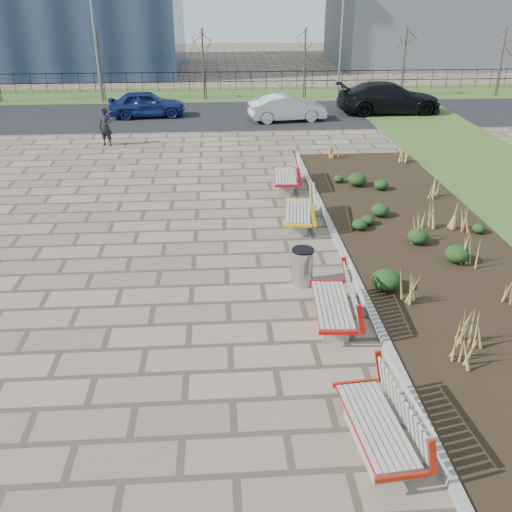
{
  "coord_description": "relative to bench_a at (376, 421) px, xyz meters",
  "views": [
    {
      "loc": [
        0.71,
        -8.62,
        6.58
      ],
      "look_at": [
        1.5,
        3.0,
        0.9
      ],
      "focal_mm": 40.0,
      "sensor_mm": 36.0,
      "label": 1
    }
  ],
  "objects": [
    {
      "name": "pedestrian",
      "position": [
        -7.11,
        18.39,
        0.32
      ],
      "size": [
        0.68,
        0.54,
        1.64
      ],
      "primitive_type": "imported",
      "rotation": [
        0.0,
        0.0,
        -0.29
      ],
      "color": "black",
      "rests_on": "ground"
    },
    {
      "name": "tree_d",
      "position": [
        3.0,
        28.55,
        1.54
      ],
      "size": [
        1.4,
        1.4,
        4.0
      ],
      "primitive_type": null,
      "color": "#4C3D2D",
      "rests_on": "grass_verge_far"
    },
    {
      "name": "tree_e",
      "position": [
        9.0,
        28.55,
        1.54
      ],
      "size": [
        1.4,
        1.4,
        4.0
      ],
      "primitive_type": null,
      "color": "#4C3D2D",
      "rests_on": "grass_verge_far"
    },
    {
      "name": "lamp_east",
      "position": [
        5.0,
        28.05,
        2.54
      ],
      "size": [
        0.24,
        0.6,
        6.0
      ],
      "primitive_type": null,
      "color": "gray",
      "rests_on": "grass_verge_far"
    },
    {
      "name": "tree_f",
      "position": [
        15.0,
        28.55,
        1.54
      ],
      "size": [
        1.4,
        1.4,
        4.0
      ],
      "primitive_type": null,
      "color": "#4C3D2D",
      "rests_on": "grass_verge_far"
    },
    {
      "name": "ground",
      "position": [
        -3.0,
        2.05,
        -0.5
      ],
      "size": [
        120.0,
        120.0,
        0.0
      ],
      "primitive_type": "plane",
      "color": "#7F6D57",
      "rests_on": "ground"
    },
    {
      "name": "tree_b",
      "position": [
        -9.0,
        28.55,
        1.54
      ],
      "size": [
        1.4,
        1.4,
        4.0
      ],
      "primitive_type": null,
      "color": "#4C3D2D",
      "rests_on": "grass_verge_far"
    },
    {
      "name": "road",
      "position": [
        -3.0,
        24.05,
        -0.49
      ],
      "size": [
        80.0,
        7.0,
        0.02
      ],
      "primitive_type": "cube",
      "color": "black",
      "rests_on": "ground"
    },
    {
      "name": "grass_verge_far",
      "position": [
        -3.0,
        30.05,
        -0.48
      ],
      "size": [
        80.0,
        5.0,
        0.04
      ],
      "primitive_type": "cube",
      "color": "#33511E",
      "rests_on": "ground"
    },
    {
      "name": "railing_fence",
      "position": [
        -3.0,
        31.55,
        0.14
      ],
      "size": [
        44.0,
        0.1,
        1.2
      ],
      "primitive_type": null,
      "color": "black",
      "rests_on": "grass_verge_far"
    },
    {
      "name": "car_blue",
      "position": [
        -5.94,
        23.96,
        0.19
      ],
      "size": [
        4.09,
        1.98,
        1.34
      ],
      "primitive_type": "imported",
      "rotation": [
        0.0,
        0.0,
        1.67
      ],
      "color": "navy",
      "rests_on": "road"
    },
    {
      "name": "bench_b",
      "position": [
        0.0,
        3.57,
        0.0
      ],
      "size": [
        1.04,
        2.16,
        1.0
      ],
      "primitive_type": null,
      "rotation": [
        0.0,
        0.0,
        -0.07
      ],
      "color": "red",
      "rests_on": "ground"
    },
    {
      "name": "bench_a",
      "position": [
        0.0,
        0.0,
        0.0
      ],
      "size": [
        1.09,
        2.17,
        1.0
      ],
      "primitive_type": null,
      "rotation": [
        0.0,
        0.0,
        0.09
      ],
      "color": "#A51E0B",
      "rests_on": "ground"
    },
    {
      "name": "litter_bin",
      "position": [
        -0.38,
        5.3,
        -0.05
      ],
      "size": [
        0.51,
        0.51,
        0.9
      ],
      "primitive_type": "cylinder",
      "color": "#B2B2B7",
      "rests_on": "ground"
    },
    {
      "name": "car_black",
      "position": [
        6.95,
        24.04,
        0.32
      ],
      "size": [
        5.58,
        2.35,
        1.61
      ],
      "primitive_type": "imported",
      "rotation": [
        0.0,
        0.0,
        1.59
      ],
      "color": "black",
      "rests_on": "road"
    },
    {
      "name": "planting_bed",
      "position": [
        3.25,
        7.05,
        -0.45
      ],
      "size": [
        4.5,
        18.0,
        0.1
      ],
      "primitive_type": "cube",
      "color": "black",
      "rests_on": "ground"
    },
    {
      "name": "car_silver",
      "position": [
        1.29,
        22.54,
        0.16
      ],
      "size": [
        4.02,
        1.86,
        1.28
      ],
      "primitive_type": "imported",
      "rotation": [
        0.0,
        0.0,
        1.7
      ],
      "color": "#B5B6BD",
      "rests_on": "road"
    },
    {
      "name": "bench_c",
      "position": [
        0.0,
        8.88,
        0.0
      ],
      "size": [
        1.18,
        2.2,
        1.0
      ],
      "primitive_type": null,
      "rotation": [
        0.0,
        0.0,
        -0.14
      ],
      "color": "yellow",
      "rests_on": "ground"
    },
    {
      "name": "bench_d",
      "position": [
        0.0,
        12.24,
        0.0
      ],
      "size": [
        1.03,
        2.15,
        1.0
      ],
      "primitive_type": null,
      "rotation": [
        0.0,
        0.0,
        -0.06
      ],
      "color": "#B20B1E",
      "rests_on": "ground"
    },
    {
      "name": "planting_curb",
      "position": [
        0.92,
        7.05,
        -0.42
      ],
      "size": [
        0.16,
        18.0,
        0.15
      ],
      "primitive_type": "cube",
      "color": "gray",
      "rests_on": "ground"
    },
    {
      "name": "lamp_west",
      "position": [
        -9.0,
        28.05,
        2.54
      ],
      "size": [
        0.24,
        0.6,
        6.0
      ],
      "primitive_type": null,
      "color": "gray",
      "rests_on": "grass_verge_far"
    },
    {
      "name": "tree_c",
      "position": [
        -3.0,
        28.55,
        1.54
      ],
      "size": [
        1.4,
        1.4,
        4.0
      ],
      "primitive_type": null,
      "color": "#4C3D2D",
      "rests_on": "grass_verge_far"
    },
    {
      "name": "building_grey",
      "position": [
        17.0,
        44.05,
        4.5
      ],
      "size": [
        18.0,
        12.0,
        10.0
      ],
      "primitive_type": "cube",
      "color": "slate",
      "rests_on": "ground"
    }
  ]
}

